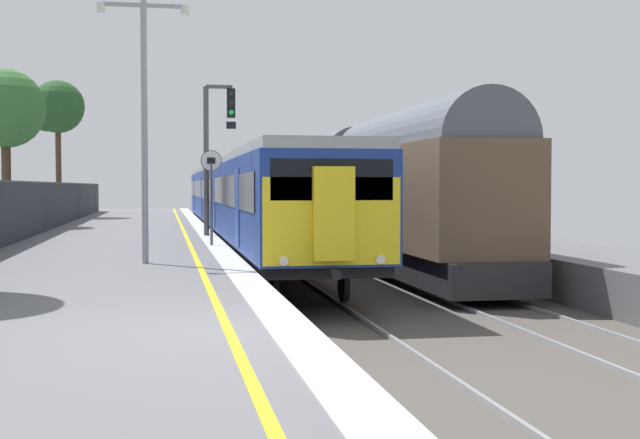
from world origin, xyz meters
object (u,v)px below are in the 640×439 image
commuter_train_at_platform (240,196)px  signal_gantry (214,142)px  speed_limit_sign (211,185)px  freight_train_adjacent_track (362,187)px  platform_lamp_mid (144,109)px  background_tree_right (5,111)px  background_tree_left (55,109)px

commuter_train_at_platform → signal_gantry: (-1.48, -6.61, 1.94)m
commuter_train_at_platform → speed_limit_sign: (-1.85, -11.47, 0.46)m
freight_train_adjacent_track → platform_lamp_mid: (-7.59, -11.44, 1.69)m
speed_limit_sign → background_tree_right: bearing=120.4°
platform_lamp_mid → background_tree_left: (-5.43, 29.68, 2.56)m
signal_gantry → speed_limit_sign: bearing=-94.3°
background_tree_left → background_tree_right: bearing=-93.8°
commuter_train_at_platform → background_tree_left: (-9.01, 12.87, 4.66)m
commuter_train_at_platform → speed_limit_sign: 11.62m
platform_lamp_mid → commuter_train_at_platform: bearing=78.0°
background_tree_left → platform_lamp_mid: bearing=-79.6°
speed_limit_sign → background_tree_right: size_ratio=0.41×
platform_lamp_mid → background_tree_left: size_ratio=0.76×
speed_limit_sign → background_tree_right: background_tree_right is taller
commuter_train_at_platform → signal_gantry: signal_gantry is taller
freight_train_adjacent_track → background_tree_right: background_tree_right is taller
freight_train_adjacent_track → signal_gantry: 5.82m
freight_train_adjacent_track → background_tree_right: size_ratio=3.97×
commuter_train_at_platform → platform_lamp_mid: (-3.58, -16.82, 2.10)m
commuter_train_at_platform → freight_train_adjacent_track: size_ratio=1.53×
signal_gantry → background_tree_right: (-8.26, 8.61, 1.65)m
signal_gantry → background_tree_left: 21.06m
freight_train_adjacent_track → signal_gantry: (-5.48, -1.23, 1.53)m
signal_gantry → background_tree_right: bearing=133.8°
commuter_train_at_platform → speed_limit_sign: bearing=-99.1°
background_tree_right → commuter_train_at_platform: bearing=-11.6°
speed_limit_sign → platform_lamp_mid: size_ratio=0.48×
speed_limit_sign → signal_gantry: bearing=85.7°
freight_train_adjacent_track → platform_lamp_mid: platform_lamp_mid is taller
speed_limit_sign → background_tree_left: bearing=106.4°
platform_lamp_mid → background_tree_left: background_tree_left is taller
freight_train_adjacent_track → background_tree_right: 15.92m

